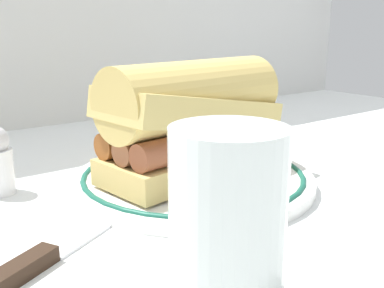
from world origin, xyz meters
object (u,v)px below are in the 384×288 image
Objects in this scene: sausage_sandwich at (192,117)px; drinking_glass at (227,235)px; plate at (192,177)px; butter_knife at (56,250)px.

sausage_sandwich is 1.89× the size of drinking_glass.
drinking_glass is at bearing -129.75° from sausage_sandwich.
plate is 0.07m from sausage_sandwich.
drinking_glass is at bearing -64.02° from butter_knife.
drinking_glass is 0.82× the size of butter_knife.
drinking_glass reaches higher than plate.
butter_knife is (-0.06, 0.12, -0.04)m from drinking_glass.
plate is at bearing 20.62° from butter_knife.
butter_knife is (-0.18, -0.07, -0.00)m from plate.
plate is at bearing 58.89° from drinking_glass.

